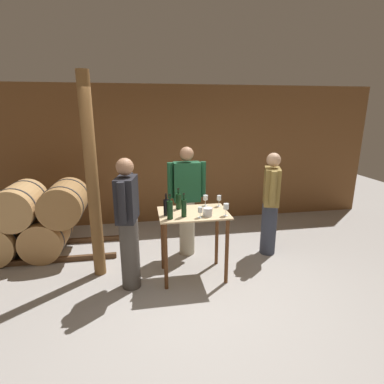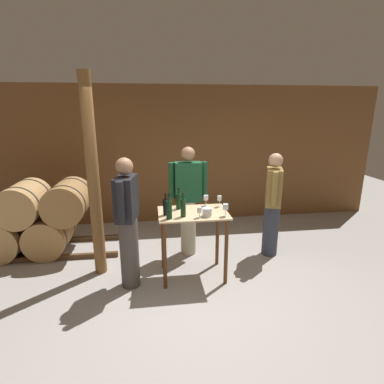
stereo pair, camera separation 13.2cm
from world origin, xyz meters
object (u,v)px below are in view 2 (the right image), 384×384
Objects in this scene: wine_bottle_right at (183,207)px; wine_glass_far_side at (219,199)px; person_visitor_with_scarf at (273,203)px; wine_bottle_far_left at (166,206)px; wine_bottle_left at (169,209)px; person_host at (128,221)px; person_visitor_bearded at (188,199)px; wine_bottle_center at (179,201)px; wine_glass_near_right at (226,207)px; wine_glass_near_left at (199,210)px; ice_bucket at (207,212)px; wooden_post at (93,180)px; wine_glass_near_center at (206,198)px.

wine_glass_far_side is at bearing 31.63° from wine_bottle_right.
wine_bottle_far_left is at bearing -162.54° from person_visitor_with_scarf.
person_host is (-0.52, 0.07, -0.16)m from wine_bottle_left.
wine_bottle_left is 0.19× the size of person_visitor_bearded.
person_host is (-0.67, -0.30, -0.15)m from wine_bottle_center.
wine_bottle_far_left is 1.78× the size of wine_glass_near_right.
person_visitor_bearded is (-1.28, 0.21, 0.05)m from person_visitor_with_scarf.
ice_bucket is at bearing 20.28° from wine_glass_near_left.
wine_glass_near_left is at bearing -18.99° from wine_bottle_right.
person_visitor_with_scarf reaches higher than wine_bottle_left.
person_visitor_with_scarf is (1.62, 0.66, -0.20)m from wine_bottle_left.
wine_bottle_left is at bearing -157.75° from person_visitor_with_scarf.
ice_bucket is at bearing -81.06° from person_visitor_bearded.
wine_bottle_center is at bearing 67.39° from wine_bottle_left.
person_visitor_with_scarf is at bearing 17.24° from wine_glass_far_side.
wooden_post is at bearing 159.76° from wine_bottle_right.
person_host reaches higher than wine_bottle_right.
wine_bottle_right is 0.18× the size of person_host.
wine_bottle_center is 0.18× the size of person_visitor_with_scarf.
wine_bottle_far_left is at bearing 166.79° from ice_bucket.
wine_bottle_center reaches higher than wine_glass_near_center.
wine_bottle_left is 1.77m from person_visitor_with_scarf.
wine_glass_near_right is 0.10× the size of person_visitor_with_scarf.
wine_glass_far_side is at bearing -17.98° from wine_glass_near_center.
person_visitor_bearded is at bearing 98.94° from ice_bucket.
wine_bottle_right is 0.53m from wine_glass_near_right.
wine_bottle_far_left is 0.51m from person_host.
wine_bottle_left is 2.04× the size of wine_glass_far_side.
wine_bottle_far_left is at bearing -117.35° from person_visitor_bearded.
wine_bottle_right reaches higher than wine_glass_near_center.
wooden_post is at bearing 153.86° from wine_bottle_left.
wooden_post is 1.71m from wine_glass_far_side.
wine_glass_far_side is (0.35, 0.40, 0.02)m from wine_glass_near_left.
wine_glass_far_side reaches higher than wine_glass_near_center.
wine_glass_near_right is at bearing -143.62° from person_visitor_with_scarf.
wine_bottle_right is 0.21m from wine_glass_near_left.
wine_bottle_right is (0.18, 0.05, -0.00)m from wine_bottle_left.
wine_glass_near_left is at bearing -21.35° from wine_bottle_far_left.
person_visitor_with_scarf is at bearing 4.27° from wooden_post.
wine_bottle_far_left is 0.65m from wine_glass_near_center.
ice_bucket is 1.32m from person_visitor_with_scarf.
wine_glass_near_right reaches higher than wine_glass_far_side.
person_visitor_bearded is (0.86, 0.81, 0.01)m from person_host.
wine_glass_near_center is 0.98× the size of wine_glass_far_side.
wine_bottle_center is at bearing 94.97° from wine_bottle_right.
wine_bottle_left reaches higher than wine_bottle_center.
person_visitor_bearded is at bearing 170.56° from person_visitor_with_scarf.
ice_bucket is 0.07× the size of person_host.
person_visitor_bearded is (0.17, 0.83, -0.15)m from wine_bottle_right.
wine_bottle_far_left is 0.92× the size of wine_bottle_right.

